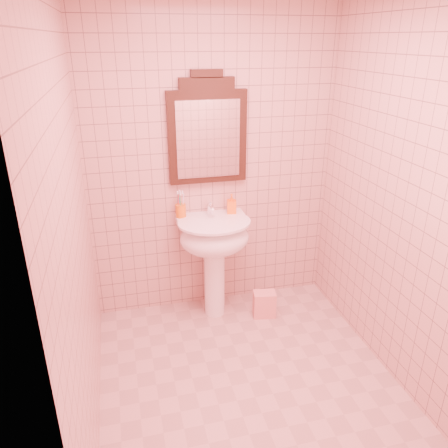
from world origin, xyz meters
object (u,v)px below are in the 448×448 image
object	(u,v)px
mirror	(208,133)
toothbrush_cup	(181,210)
towel	(264,304)
soap_dispenser	(232,204)
pedestal_sink	(214,244)

from	to	relation	value
mirror	toothbrush_cup	size ratio (longest dim) A/B	4.42
towel	soap_dispenser	bearing A→B (deg)	128.71
pedestal_sink	mirror	bearing A→B (deg)	90.00
mirror	towel	size ratio (longest dim) A/B	3.82
mirror	soap_dispenser	size ratio (longest dim) A/B	5.31
toothbrush_cup	towel	bearing A→B (deg)	-24.74
pedestal_sink	mirror	size ratio (longest dim) A/B	1.00
mirror	pedestal_sink	bearing A→B (deg)	-90.00
mirror	toothbrush_cup	world-z (taller)	mirror
soap_dispenser	towel	xyz separation A→B (m)	(0.22, -0.28, -0.83)
mirror	toothbrush_cup	distance (m)	0.65
pedestal_sink	soap_dispenser	bearing A→B (deg)	37.30
pedestal_sink	soap_dispenser	xyz separation A→B (m)	(0.18, 0.14, 0.28)
pedestal_sink	towel	xyz separation A→B (m)	(0.40, -0.14, -0.55)
toothbrush_cup	soap_dispenser	size ratio (longest dim) A/B	1.20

